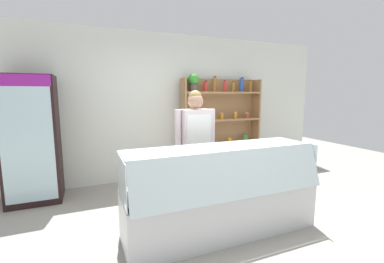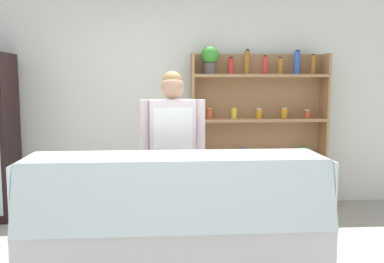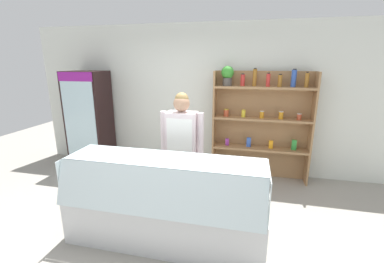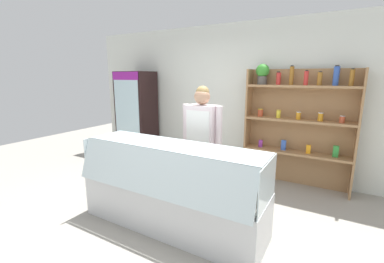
# 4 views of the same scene
# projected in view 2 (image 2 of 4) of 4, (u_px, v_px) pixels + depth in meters

# --- Properties ---
(back_wall) EXTENTS (6.80, 0.10, 2.70)m
(back_wall) POSITION_uv_depth(u_px,v_px,m) (174.00, 98.00, 5.35)
(back_wall) COLOR silver
(back_wall) RESTS_ON ground
(shelving_unit) EXTENTS (1.64, 0.29, 1.97)m
(shelving_unit) POSITION_uv_depth(u_px,v_px,m) (255.00, 120.00, 5.21)
(shelving_unit) COLOR #9E754C
(shelving_unit) RESTS_ON ground
(deli_display_case) EXTENTS (2.23, 0.73, 1.01)m
(deli_display_case) POSITION_uv_depth(u_px,v_px,m) (175.00, 246.00, 3.24)
(deli_display_case) COLOR silver
(deli_display_case) RESTS_ON ground
(shop_clerk) EXTENTS (0.60, 0.25, 1.65)m
(shop_clerk) POSITION_uv_depth(u_px,v_px,m) (173.00, 145.00, 3.91)
(shop_clerk) COLOR #4C4233
(shop_clerk) RESTS_ON ground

